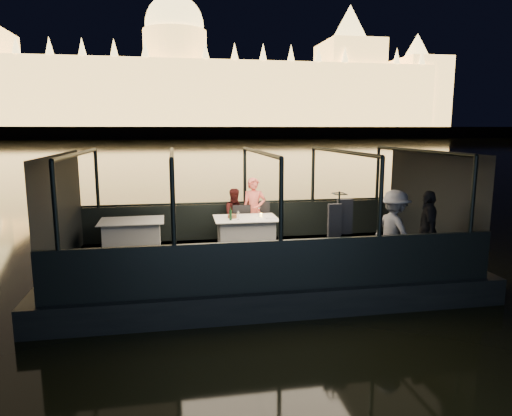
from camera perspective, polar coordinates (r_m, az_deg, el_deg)
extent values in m
plane|color=black|center=(89.48, -9.14, 7.64)|extent=(500.00, 500.00, 0.00)
cube|color=black|center=(10.11, 0.41, -9.07)|extent=(8.60, 4.40, 1.00)
cube|color=black|center=(9.97, 0.41, -6.46)|extent=(8.00, 4.00, 0.04)
cube|color=black|center=(11.77, -1.38, -1.56)|extent=(8.00, 0.08, 0.90)
cube|color=black|center=(7.96, 3.08, -7.19)|extent=(8.00, 0.08, 0.90)
cube|color=#423D33|center=(219.42, -9.85, 9.12)|extent=(400.00, 140.00, 6.00)
cube|color=silver|center=(10.55, -1.28, -3.26)|extent=(1.46, 1.07, 0.77)
cube|color=white|center=(10.71, -15.19, -3.42)|extent=(1.44, 1.06, 0.76)
cube|color=black|center=(10.97, -1.65, -2.41)|extent=(0.45, 0.45, 0.94)
cube|color=black|center=(11.09, 0.73, -2.28)|extent=(0.54, 0.54, 1.01)
imported|color=#EF6657|center=(11.24, -0.25, -0.55)|extent=(0.62, 0.45, 1.61)
imported|color=#3B1110|center=(11.30, -2.55, -0.50)|extent=(0.69, 0.56, 1.33)
imported|color=silver|center=(9.32, 16.91, -2.53)|extent=(0.88, 1.18, 1.62)
imported|color=black|center=(9.75, 20.64, -2.21)|extent=(0.70, 1.01, 1.59)
cylinder|color=#14381C|center=(10.19, -3.19, -0.71)|extent=(0.08, 0.08, 0.28)
cylinder|color=brown|center=(10.47, -2.99, -1.04)|extent=(0.27, 0.27, 0.08)
cylinder|color=yellow|center=(10.60, 0.63, -0.88)|extent=(0.07, 0.07, 0.08)
cylinder|color=silver|center=(10.42, 1.86, -1.26)|extent=(0.32, 0.32, 0.02)
cylinder|color=white|center=(10.63, -2.18, -1.03)|extent=(0.26, 0.26, 0.01)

